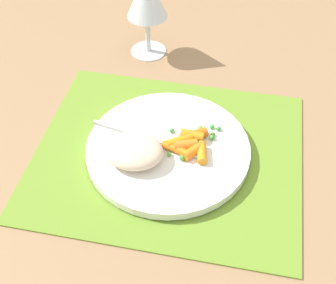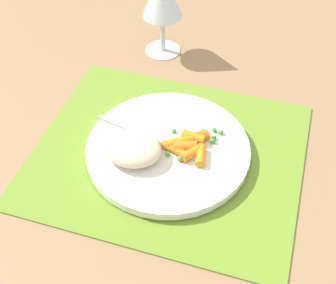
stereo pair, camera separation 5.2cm
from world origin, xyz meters
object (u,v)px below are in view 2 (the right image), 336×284
at_px(plate, 168,149).
at_px(rice_mound, 132,148).
at_px(carrot_portion, 189,145).
at_px(fork, 158,141).

relative_size(plate, rice_mound, 2.80).
xyz_separation_m(carrot_portion, fork, (-0.05, -0.00, -0.00)).
bearing_deg(carrot_portion, rice_mound, -153.47).
distance_m(carrot_portion, fork, 0.05).
relative_size(plate, fork, 1.38).
distance_m(plate, fork, 0.02).
height_order(rice_mound, fork, rice_mound).
height_order(plate, fork, fork).
bearing_deg(rice_mound, carrot_portion, 26.53).
distance_m(rice_mound, fork, 0.05).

